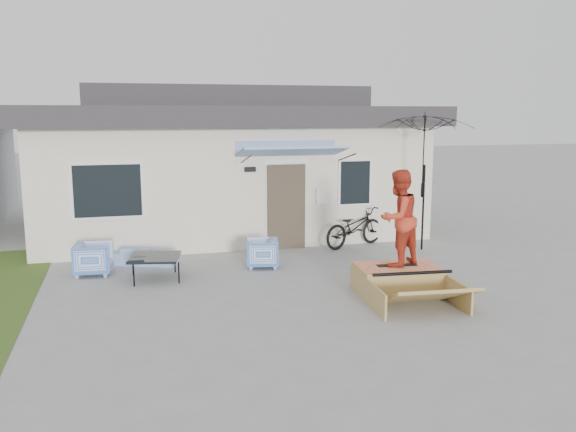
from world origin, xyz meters
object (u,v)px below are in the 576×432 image
object	(u,v)px
skateboard	(397,265)
armchair_right	(262,252)
skater	(398,216)
patio_umbrella	(424,179)
skate_ramp	(397,280)
loveseat	(147,253)
armchair_left	(93,257)
coffee_table	(155,268)
bicycle	(354,223)

from	to	relation	value
skateboard	armchair_right	bearing A→B (deg)	135.79
skater	armchair_right	bearing A→B (deg)	-75.33
patio_umbrella	skater	bearing A→B (deg)	-125.29
skate_ramp	loveseat	bearing A→B (deg)	147.68
armchair_left	coffee_table	xyz separation A→B (m)	(1.22, -0.71, -0.13)
bicycle	loveseat	bearing A→B (deg)	72.02
armchair_right	coffee_table	xyz separation A→B (m)	(-2.32, -0.36, -0.11)
armchair_right	skateboard	distance (m)	3.20
bicycle	skater	world-z (taller)	skater
coffee_table	bicycle	xyz separation A→B (m)	(5.02, 1.72, 0.37)
patio_umbrella	skate_ramp	bearing A→B (deg)	-124.92
bicycle	coffee_table	bearing A→B (deg)	86.18
patio_umbrella	skate_ramp	size ratio (longest dim) A/B	1.32
armchair_left	bicycle	xyz separation A→B (m)	(6.23, 1.01, 0.23)
armchair_right	skate_ramp	world-z (taller)	armchair_right
skate_ramp	skater	bearing A→B (deg)	90.00
armchair_left	patio_umbrella	world-z (taller)	patio_umbrella
patio_umbrella	skateboard	size ratio (longest dim) A/B	3.48
coffee_table	skate_ramp	distance (m)	4.84
armchair_right	skate_ramp	xyz separation A→B (m)	(2.02, -2.52, -0.10)
coffee_table	patio_umbrella	size ratio (longest dim) A/B	0.37
coffee_table	skater	distance (m)	4.97
armchair_right	patio_umbrella	xyz separation A→B (m)	(4.19, 0.59, 1.40)
skateboard	patio_umbrella	bearing A→B (deg)	61.18
coffee_table	patio_umbrella	xyz separation A→B (m)	(6.50, 0.95, 1.51)
loveseat	bicycle	distance (m)	5.16
coffee_table	skater	xyz separation A→B (m)	(4.34, -2.11, 1.21)
bicycle	skate_ramp	distance (m)	3.95
skateboard	skate_ramp	bearing A→B (deg)	-88.97
bicycle	skater	bearing A→B (deg)	147.17
armchair_right	skate_ramp	distance (m)	3.23
patio_umbrella	armchair_left	bearing A→B (deg)	-178.21
bicycle	skater	size ratio (longest dim) A/B	1.06
bicycle	skateboard	xyz separation A→B (m)	(-0.68, -3.83, -0.08)
skater	armchair_left	bearing A→B (deg)	-51.55
loveseat	armchair_left	distance (m)	1.25
bicycle	armchair_right	bearing A→B (deg)	93.93
armchair_right	skateboard	world-z (taller)	armchair_right
armchair_left	skater	size ratio (longest dim) A/B	0.41
bicycle	skate_ramp	xyz separation A→B (m)	(-0.68, -3.88, -0.36)
coffee_table	bicycle	size ratio (longest dim) A/B	0.51
loveseat	coffee_table	size ratio (longest dim) A/B	1.41
armchair_right	coffee_table	distance (m)	2.35
skateboard	skater	xyz separation A→B (m)	(0.00, 0.00, 0.92)
armchair_left	patio_umbrella	xyz separation A→B (m)	(7.72, 0.24, 1.38)
skate_ramp	skateboard	size ratio (longest dim) A/B	2.64
coffee_table	armchair_left	bearing A→B (deg)	149.68
armchair_left	coffee_table	distance (m)	1.42
armchair_left	skateboard	world-z (taller)	armchair_left
armchair_left	skate_ramp	xyz separation A→B (m)	(5.55, -2.87, -0.12)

